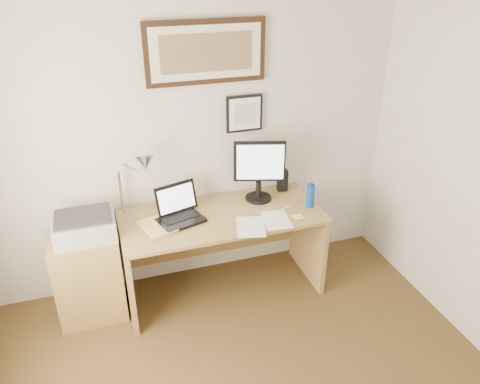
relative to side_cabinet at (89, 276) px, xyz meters
name	(u,v)px	position (x,y,z in m)	size (l,w,h in m)	color
wall_back	(190,142)	(0.92, 0.32, 0.89)	(3.50, 0.02, 2.50)	silver
side_cabinet	(89,276)	(0.00, 0.00, 0.00)	(0.50, 0.40, 0.73)	olive
water_bottle	(310,196)	(1.79, -0.14, 0.48)	(0.07, 0.07, 0.19)	#0C409F
bottle_cap	(311,184)	(1.79, -0.14, 0.59)	(0.03, 0.03, 0.02)	#0C409F
speaker	(282,180)	(1.69, 0.20, 0.48)	(0.08, 0.07, 0.19)	black
paper_sheet_a	(251,227)	(1.23, -0.29, 0.39)	(0.21, 0.30, 0.00)	white
paper_sheet_b	(276,220)	(1.45, -0.26, 0.39)	(0.20, 0.29, 0.00)	white
sticky_pad	(298,217)	(1.63, -0.28, 0.39)	(0.07, 0.07, 0.01)	#FBEB77
marker_pen	(283,209)	(1.57, -0.13, 0.39)	(0.02, 0.02, 0.14)	white
book	(144,231)	(0.45, -0.12, 0.40)	(0.21, 0.29, 0.02)	#E3C26B
desk	(220,234)	(1.07, 0.04, 0.15)	(1.60, 0.70, 0.75)	olive
laptop	(179,212)	(0.74, 0.00, 0.44)	(0.39, 0.38, 0.26)	black
lcd_monitor	(259,168)	(1.44, 0.10, 0.68)	(0.41, 0.22, 0.52)	black
printer	(85,226)	(0.03, 0.00, 0.45)	(0.44, 0.34, 0.18)	#ACACAE
desk_lamp	(143,165)	(0.51, 0.13, 0.82)	(0.29, 0.27, 0.53)	silver
picture_large	(206,52)	(1.07, 0.29, 1.59)	(0.92, 0.04, 0.47)	black
picture_small	(244,113)	(1.37, 0.29, 1.09)	(0.30, 0.03, 0.30)	black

